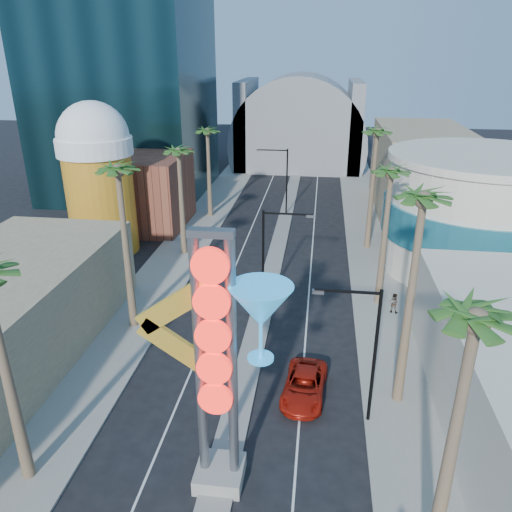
{
  "coord_description": "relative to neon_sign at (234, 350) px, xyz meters",
  "views": [
    {
      "loc": [
        3.99,
        -14.25,
        18.82
      ],
      "look_at": [
        -0.46,
        19.43,
        4.63
      ],
      "focal_mm": 35.0,
      "sensor_mm": 36.0,
      "label": 1
    }
  ],
  "objects": [
    {
      "name": "sidewalk_west",
      "position": [
        -10.32,
        32.04,
        -7.23
      ],
      "size": [
        5.0,
        100.0,
        0.15
      ],
      "primitive_type": "cube",
      "color": "gray",
      "rests_on": "ground"
    },
    {
      "name": "sidewalk_east",
      "position": [
        8.68,
        32.04,
        -7.23
      ],
      "size": [
        5.0,
        100.0,
        0.15
      ],
      "primitive_type": "cube",
      "color": "gray",
      "rests_on": "ground"
    },
    {
      "name": "median",
      "position": [
        -0.82,
        35.04,
        -7.23
      ],
      "size": [
        1.6,
        84.0,
        0.15
      ],
      "primitive_type": "cube",
      "color": "gray",
      "rests_on": "ground"
    },
    {
      "name": "brick_filler_west",
      "position": [
        -16.82,
        35.04,
        -3.31
      ],
      "size": [
        10.0,
        10.0,
        8.0
      ],
      "primitive_type": "cube",
      "color": "brown",
      "rests_on": "ground"
    },
    {
      "name": "filler_east",
      "position": [
        15.18,
        45.04,
        -2.31
      ],
      "size": [
        10.0,
        20.0,
        10.0
      ],
      "primitive_type": "cube",
      "color": "#90795D",
      "rests_on": "ground"
    },
    {
      "name": "beer_mug",
      "position": [
        -17.82,
        27.04,
        0.54
      ],
      "size": [
        7.0,
        7.0,
        14.5
      ],
      "color": "orange",
      "rests_on": "ground"
    },
    {
      "name": "turquoise_building",
      "position": [
        17.18,
        27.04,
        -2.06
      ],
      "size": [
        16.6,
        16.6,
        10.6
      ],
      "color": "beige",
      "rests_on": "ground"
    },
    {
      "name": "canopy",
      "position": [
        -0.82,
        69.04,
        -3.0
      ],
      "size": [
        22.0,
        16.0,
        22.0
      ],
      "color": "slate",
      "rests_on": "ground"
    },
    {
      "name": "neon_sign",
      "position": [
        0.0,
        0.0,
        0.0
      ],
      "size": [
        6.53,
        2.6,
        12.55
      ],
      "color": "gray",
      "rests_on": "ground"
    },
    {
      "name": "streetlight_0",
      "position": [
        -0.27,
        17.04,
        -2.43
      ],
      "size": [
        3.79,
        0.25,
        8.0
      ],
      "color": "black",
      "rests_on": "ground"
    },
    {
      "name": "streetlight_1",
      "position": [
        -1.36,
        41.04,
        -2.43
      ],
      "size": [
        3.79,
        0.25,
        8.0
      ],
      "color": "black",
      "rests_on": "ground"
    },
    {
      "name": "streetlight_2",
      "position": [
        5.91,
        5.04,
        -2.47
      ],
      "size": [
        3.45,
        0.25,
        8.0
      ],
      "color": "black",
      "rests_on": "ground"
    },
    {
      "name": "palm_1",
      "position": [
        -9.82,
        13.04,
        3.52
      ],
      "size": [
        2.4,
        2.4,
        12.7
      ],
      "color": "brown",
      "rests_on": "ground"
    },
    {
      "name": "palm_2",
      "position": [
        -9.82,
        27.04,
        2.17
      ],
      "size": [
        2.4,
        2.4,
        11.2
      ],
      "color": "brown",
      "rests_on": "ground"
    },
    {
      "name": "palm_3",
      "position": [
        -9.82,
        39.04,
        2.17
      ],
      "size": [
        2.4,
        2.4,
        11.2
      ],
      "color": "brown",
      "rests_on": "ground"
    },
    {
      "name": "palm_4",
      "position": [
        8.18,
        -2.96,
        3.07
      ],
      "size": [
        2.4,
        2.4,
        12.2
      ],
      "color": "brown",
      "rests_on": "ground"
    },
    {
      "name": "palm_5",
      "position": [
        8.18,
        7.04,
        3.96
      ],
      "size": [
        2.4,
        2.4,
        13.2
      ],
      "color": "brown",
      "rests_on": "ground"
    },
    {
      "name": "palm_6",
      "position": [
        8.18,
        19.04,
        2.62
      ],
      "size": [
        2.4,
        2.4,
        11.7
      ],
      "color": "brown",
      "rests_on": "ground"
    },
    {
      "name": "palm_7",
      "position": [
        8.18,
        31.04,
        3.52
      ],
      "size": [
        2.4,
        2.4,
        12.7
      ],
      "color": "brown",
      "rests_on": "ground"
    },
    {
      "name": "red_pickup",
      "position": [
        2.84,
        6.78,
        -6.6
      ],
      "size": [
        2.78,
        5.26,
        1.41
      ],
      "primitive_type": "imported",
      "rotation": [
        0.0,
        0.0,
        -0.09
      ],
      "color": "#B41B0D",
      "rests_on": "ground"
    },
    {
      "name": "pedestrian_b",
      "position": [
        9.14,
        17.4,
        -6.38
      ],
      "size": [
        0.91,
        0.8,
        1.56
      ],
      "primitive_type": "imported",
      "rotation": [
        0.0,
        0.0,
        2.83
      ],
      "color": "gray",
      "rests_on": "sidewalk_east"
    }
  ]
}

